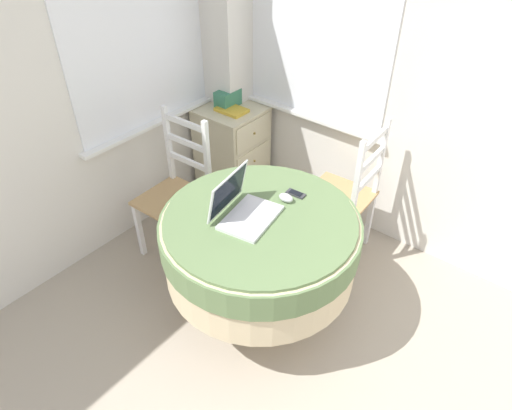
{
  "coord_description": "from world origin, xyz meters",
  "views": [
    {
      "loc": [
        -0.45,
        0.27,
        2.28
      ],
      "look_at": [
        1.17,
        1.58,
        0.68
      ],
      "focal_mm": 32.0,
      "sensor_mm": 36.0,
      "label": 1
    }
  ],
  "objects_px": {
    "round_dining_table": "(260,241)",
    "storage_box": "(228,98)",
    "cell_phone": "(296,194)",
    "laptop": "(243,208)",
    "corner_cabinet": "(232,150)",
    "computer_mouse": "(286,198)",
    "dining_chair_near_back_window": "(177,194)",
    "book_on_cabinet": "(232,110)",
    "dining_chair_near_right_window": "(345,196)"
  },
  "relations": [
    {
      "from": "round_dining_table",
      "to": "cell_phone",
      "type": "height_order",
      "value": "cell_phone"
    },
    {
      "from": "computer_mouse",
      "to": "cell_phone",
      "type": "bearing_deg",
      "value": -4.74
    },
    {
      "from": "laptop",
      "to": "book_on_cabinet",
      "type": "relative_size",
      "value": 1.64
    },
    {
      "from": "round_dining_table",
      "to": "computer_mouse",
      "type": "relative_size",
      "value": 12.69
    },
    {
      "from": "round_dining_table",
      "to": "computer_mouse",
      "type": "height_order",
      "value": "computer_mouse"
    },
    {
      "from": "round_dining_table",
      "to": "storage_box",
      "type": "relative_size",
      "value": 5.66
    },
    {
      "from": "laptop",
      "to": "corner_cabinet",
      "type": "xyz_separation_m",
      "value": [
        0.96,
        0.93,
        -0.44
      ]
    },
    {
      "from": "laptop",
      "to": "cell_phone",
      "type": "bearing_deg",
      "value": -17.48
    },
    {
      "from": "dining_chair_near_right_window",
      "to": "storage_box",
      "type": "xyz_separation_m",
      "value": [
        0.11,
        1.13,
        0.34
      ]
    },
    {
      "from": "dining_chair_near_back_window",
      "to": "storage_box",
      "type": "bearing_deg",
      "value": 16.7
    },
    {
      "from": "cell_phone",
      "to": "dining_chair_near_back_window",
      "type": "bearing_deg",
      "value": 100.79
    },
    {
      "from": "dining_chair_near_back_window",
      "to": "dining_chair_near_right_window",
      "type": "relative_size",
      "value": 1.0
    },
    {
      "from": "round_dining_table",
      "to": "storage_box",
      "type": "bearing_deg",
      "value": 48.73
    },
    {
      "from": "round_dining_table",
      "to": "laptop",
      "type": "height_order",
      "value": "laptop"
    },
    {
      "from": "cell_phone",
      "to": "corner_cabinet",
      "type": "height_order",
      "value": "cell_phone"
    },
    {
      "from": "laptop",
      "to": "corner_cabinet",
      "type": "distance_m",
      "value": 1.41
    },
    {
      "from": "computer_mouse",
      "to": "storage_box",
      "type": "xyz_separation_m",
      "value": [
        0.72,
        1.08,
        0.03
      ]
    },
    {
      "from": "dining_chair_near_back_window",
      "to": "storage_box",
      "type": "height_order",
      "value": "dining_chair_near_back_window"
    },
    {
      "from": "computer_mouse",
      "to": "storage_box",
      "type": "distance_m",
      "value": 1.3
    },
    {
      "from": "dining_chair_near_back_window",
      "to": "laptop",
      "type": "bearing_deg",
      "value": -103.47
    },
    {
      "from": "computer_mouse",
      "to": "book_on_cabinet",
      "type": "relative_size",
      "value": 0.38
    },
    {
      "from": "laptop",
      "to": "computer_mouse",
      "type": "xyz_separation_m",
      "value": [
        0.25,
        -0.1,
        -0.03
      ]
    },
    {
      "from": "cell_phone",
      "to": "storage_box",
      "type": "height_order",
      "value": "storage_box"
    },
    {
      "from": "storage_box",
      "to": "book_on_cabinet",
      "type": "height_order",
      "value": "storage_box"
    },
    {
      "from": "dining_chair_near_right_window",
      "to": "cell_phone",
      "type": "bearing_deg",
      "value": 174.53
    },
    {
      "from": "book_on_cabinet",
      "to": "dining_chair_near_back_window",
      "type": "bearing_deg",
      "value": -168.42
    },
    {
      "from": "laptop",
      "to": "dining_chair_near_right_window",
      "type": "relative_size",
      "value": 0.37
    },
    {
      "from": "computer_mouse",
      "to": "dining_chair_near_back_window",
      "type": "bearing_deg",
      "value": 95.12
    },
    {
      "from": "round_dining_table",
      "to": "dining_chair_near_back_window",
      "type": "distance_m",
      "value": 0.83
    },
    {
      "from": "round_dining_table",
      "to": "laptop",
      "type": "bearing_deg",
      "value": 121.58
    },
    {
      "from": "dining_chair_near_back_window",
      "to": "dining_chair_near_right_window",
      "type": "height_order",
      "value": "same"
    },
    {
      "from": "laptop",
      "to": "dining_chair_near_back_window",
      "type": "xyz_separation_m",
      "value": [
        0.18,
        0.74,
        -0.34
      ]
    },
    {
      "from": "dining_chair_near_back_window",
      "to": "dining_chair_near_right_window",
      "type": "bearing_deg",
      "value": -52.25
    },
    {
      "from": "dining_chair_near_back_window",
      "to": "storage_box",
      "type": "distance_m",
      "value": 0.9
    },
    {
      "from": "dining_chair_near_back_window",
      "to": "book_on_cabinet",
      "type": "bearing_deg",
      "value": 11.58
    },
    {
      "from": "laptop",
      "to": "storage_box",
      "type": "bearing_deg",
      "value": 45.04
    },
    {
      "from": "laptop",
      "to": "corner_cabinet",
      "type": "relative_size",
      "value": 0.5
    },
    {
      "from": "book_on_cabinet",
      "to": "laptop",
      "type": "bearing_deg",
      "value": -135.91
    },
    {
      "from": "dining_chair_near_right_window",
      "to": "corner_cabinet",
      "type": "xyz_separation_m",
      "value": [
        0.09,
        1.09,
        -0.1
      ]
    },
    {
      "from": "dining_chair_near_right_window",
      "to": "corner_cabinet",
      "type": "height_order",
      "value": "dining_chair_near_right_window"
    },
    {
      "from": "computer_mouse",
      "to": "storage_box",
      "type": "height_order",
      "value": "storage_box"
    },
    {
      "from": "corner_cabinet",
      "to": "dining_chair_near_right_window",
      "type": "bearing_deg",
      "value": -94.78
    },
    {
      "from": "dining_chair_near_back_window",
      "to": "corner_cabinet",
      "type": "height_order",
      "value": "dining_chair_near_back_window"
    },
    {
      "from": "cell_phone",
      "to": "dining_chair_near_back_window",
      "type": "xyz_separation_m",
      "value": [
        -0.16,
        0.84,
        -0.29
      ]
    },
    {
      "from": "storage_box",
      "to": "book_on_cabinet",
      "type": "xyz_separation_m",
      "value": [
        -0.06,
        -0.09,
        -0.05
      ]
    },
    {
      "from": "round_dining_table",
      "to": "computer_mouse",
      "type": "distance_m",
      "value": 0.28
    },
    {
      "from": "laptop",
      "to": "corner_cabinet",
      "type": "height_order",
      "value": "laptop"
    },
    {
      "from": "dining_chair_near_back_window",
      "to": "dining_chair_near_right_window",
      "type": "xyz_separation_m",
      "value": [
        0.69,
        -0.89,
        0.0
      ]
    },
    {
      "from": "laptop",
      "to": "book_on_cabinet",
      "type": "distance_m",
      "value": 1.28
    },
    {
      "from": "dining_chair_near_right_window",
      "to": "corner_cabinet",
      "type": "relative_size",
      "value": 1.35
    }
  ]
}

